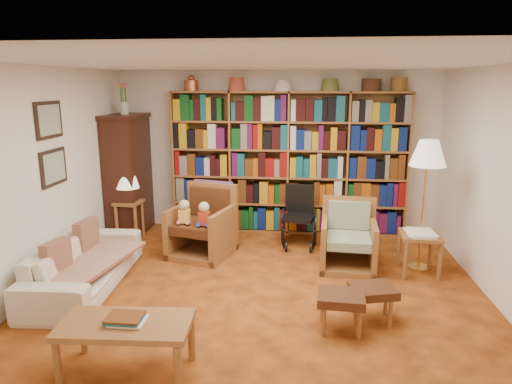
# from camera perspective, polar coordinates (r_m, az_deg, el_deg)

# --- Properties ---
(floor) EXTENTS (5.00, 5.00, 0.00)m
(floor) POSITION_cam_1_polar(r_m,az_deg,el_deg) (5.23, 0.71, -12.71)
(floor) COLOR #BD5E1D
(floor) RESTS_ON ground
(ceiling) EXTENTS (5.00, 5.00, 0.00)m
(ceiling) POSITION_cam_1_polar(r_m,az_deg,el_deg) (4.71, 0.80, 15.80)
(ceiling) COLOR white
(ceiling) RESTS_ON wall_back
(wall_back) EXTENTS (5.00, 0.00, 5.00)m
(wall_back) POSITION_cam_1_polar(r_m,az_deg,el_deg) (7.27, 2.52, 5.01)
(wall_back) COLOR white
(wall_back) RESTS_ON floor
(wall_front) EXTENTS (5.00, 0.00, 5.00)m
(wall_front) POSITION_cam_1_polar(r_m,az_deg,el_deg) (2.46, -4.59, -11.84)
(wall_front) COLOR white
(wall_front) RESTS_ON floor
(wall_left) EXTENTS (0.00, 5.00, 5.00)m
(wall_left) POSITION_cam_1_polar(r_m,az_deg,el_deg) (5.62, -25.56, 1.26)
(wall_left) COLOR white
(wall_left) RESTS_ON floor
(wall_right) EXTENTS (0.00, 5.00, 5.00)m
(wall_right) POSITION_cam_1_polar(r_m,az_deg,el_deg) (5.23, 29.17, 0.07)
(wall_right) COLOR white
(wall_right) RESTS_ON floor
(bookshelf) EXTENTS (3.60, 0.30, 2.42)m
(bookshelf) POSITION_cam_1_polar(r_m,az_deg,el_deg) (7.11, 4.05, 4.15)
(bookshelf) COLOR #9C5930
(bookshelf) RESTS_ON floor
(curio_cabinet) EXTENTS (0.50, 0.95, 2.40)m
(curio_cabinet) POSITION_cam_1_polar(r_m,az_deg,el_deg) (7.32, -15.66, 2.23)
(curio_cabinet) COLOR #371B0F
(curio_cabinet) RESTS_ON floor
(framed_pictures) EXTENTS (0.03, 0.52, 0.97)m
(framed_pictures) POSITION_cam_1_polar(r_m,az_deg,el_deg) (5.80, -24.23, 5.50)
(framed_pictures) COLOR black
(framed_pictures) RESTS_ON wall_left
(sofa) EXTENTS (1.98, 0.88, 0.57)m
(sofa) POSITION_cam_1_polar(r_m,az_deg,el_deg) (5.67, -20.61, -8.37)
(sofa) COLOR beige
(sofa) RESTS_ON floor
(sofa_throw) EXTENTS (0.92, 1.45, 0.04)m
(sofa_throw) POSITION_cam_1_polar(r_m,az_deg,el_deg) (5.64, -20.17, -8.26)
(sofa_throw) COLOR beige
(sofa_throw) RESTS_ON sofa
(cushion_left) EXTENTS (0.15, 0.39, 0.38)m
(cushion_left) POSITION_cam_1_polar(r_m,az_deg,el_deg) (5.97, -20.39, -5.59)
(cushion_left) COLOR maroon
(cushion_left) RESTS_ON sofa
(cushion_right) EXTENTS (0.19, 0.38, 0.36)m
(cushion_right) POSITION_cam_1_polar(r_m,az_deg,el_deg) (5.39, -23.65, -7.90)
(cushion_right) COLOR maroon
(cushion_right) RESTS_ON sofa
(side_table_lamp) EXTENTS (0.39, 0.39, 0.60)m
(side_table_lamp) POSITION_cam_1_polar(r_m,az_deg,el_deg) (7.10, -15.57, -2.47)
(side_table_lamp) COLOR #9C5930
(side_table_lamp) RESTS_ON floor
(table_lamp) EXTENTS (0.35, 0.35, 0.47)m
(table_lamp) POSITION_cam_1_polar(r_m,az_deg,el_deg) (6.99, -15.81, 1.43)
(table_lamp) COLOR gold
(table_lamp) RESTS_ON side_table_lamp
(armchair_leather) EXTENTS (0.96, 0.98, 0.97)m
(armchair_leather) POSITION_cam_1_polar(r_m,az_deg,el_deg) (6.38, -6.64, -4.15)
(armchair_leather) COLOR #9C5930
(armchair_leather) RESTS_ON floor
(armchair_sage) EXTENTS (0.74, 0.77, 0.86)m
(armchair_sage) POSITION_cam_1_polar(r_m,az_deg,el_deg) (6.03, 11.38, -6.01)
(armchair_sage) COLOR #9C5930
(armchair_sage) RESTS_ON floor
(wheelchair) EXTENTS (0.51, 0.70, 0.87)m
(wheelchair) POSITION_cam_1_polar(r_m,az_deg,el_deg) (6.70, 5.42, -3.23)
(wheelchair) COLOR black
(wheelchair) RESTS_ON floor
(floor_lamp) EXTENTS (0.44, 0.44, 1.65)m
(floor_lamp) POSITION_cam_1_polar(r_m,az_deg,el_deg) (5.91, 20.68, 3.93)
(floor_lamp) COLOR gold
(floor_lamp) RESTS_ON floor
(side_table_papers) EXTENTS (0.51, 0.51, 0.54)m
(side_table_papers) POSITION_cam_1_polar(r_m,az_deg,el_deg) (5.97, 19.80, -5.72)
(side_table_papers) COLOR #9C5930
(side_table_papers) RESTS_ON floor
(footstool_a) EXTENTS (0.46, 0.40, 0.37)m
(footstool_a) POSITION_cam_1_polar(r_m,az_deg,el_deg) (4.50, 10.58, -13.16)
(footstool_a) COLOR #4C2814
(footstool_a) RESTS_ON floor
(footstool_b) EXTENTS (0.50, 0.45, 0.36)m
(footstool_b) POSITION_cam_1_polar(r_m,az_deg,el_deg) (4.75, 14.39, -12.11)
(footstool_b) COLOR #4C2814
(footstool_b) RESTS_ON floor
(coffee_table) EXTENTS (1.08, 0.58, 0.50)m
(coffee_table) POSITION_cam_1_polar(r_m,az_deg,el_deg) (3.96, -15.98, -16.05)
(coffee_table) COLOR #9C5930
(coffee_table) RESTS_ON floor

